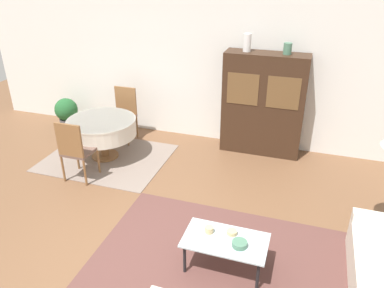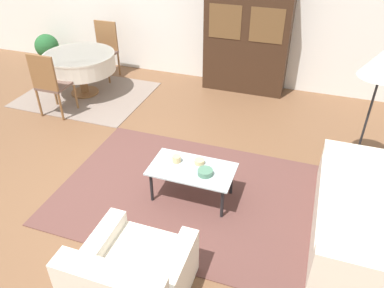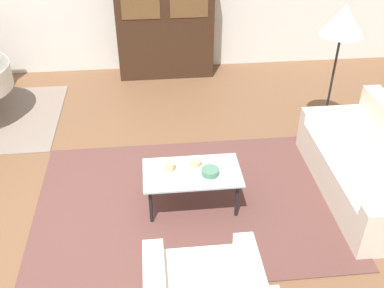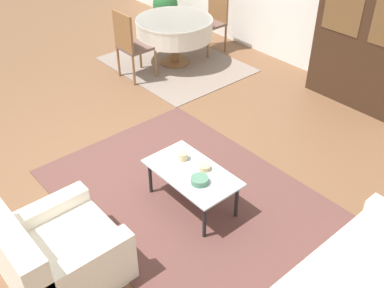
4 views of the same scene
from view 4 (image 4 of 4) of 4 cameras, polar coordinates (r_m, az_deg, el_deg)
The scene contains 13 objects.
ground_plane at distance 5.14m, azimuth -9.17°, elevation -3.04°, with size 14.00×14.00×0.00m, color brown.
area_rug at distance 4.65m, azimuth 0.11°, elevation -7.19°, with size 3.10×2.14×0.01m.
dining_rug at distance 7.38m, azimuth -2.06°, elevation 10.08°, with size 2.13×1.72×0.01m.
armchair at distance 3.96m, azimuth -16.83°, elevation -13.27°, with size 0.88×0.89×0.74m.
coffee_table at distance 4.38m, azimuth 0.00°, elevation -3.99°, with size 0.95×0.54×0.41m.
display_cabinet at distance 6.36m, azimuth 21.77°, elevation 12.29°, with size 1.43×0.45×1.83m.
dining_table at distance 7.21m, azimuth -2.26°, elevation 14.47°, with size 1.20×1.20×0.73m.
dining_chair_near at distance 6.77m, azimuth -7.84°, elevation 12.69°, with size 0.44×0.44×1.03m.
dining_chair_far at distance 7.72m, azimuth 2.70°, elevation 15.86°, with size 0.44×0.44×1.03m.
cup at distance 4.49m, azimuth -1.13°, elevation -1.54°, with size 0.10×0.10×0.08m.
bowl at distance 4.20m, azimuth 0.98°, elevation -4.62°, with size 0.17×0.17×0.06m.
bowl_small at distance 4.37m, azimuth 1.58°, elevation -2.95°, with size 0.12×0.12×0.05m.
potted_plant at distance 8.86m, azimuth -3.40°, elevation 16.90°, with size 0.47×0.47×0.65m.
Camera 4 is at (3.54, -1.98, 3.15)m, focal length 42.00 mm.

